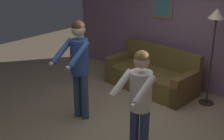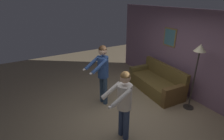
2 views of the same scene
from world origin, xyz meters
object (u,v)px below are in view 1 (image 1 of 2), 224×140
Objects in this scene: person_standing_right at (140,97)px; person_standing_left at (79,61)px; couch at (152,76)px; torchiere_lamp at (215,28)px.

person_standing_left is at bearing 170.03° from person_standing_right.
person_standing_left is 1.45m from person_standing_right.
couch is 2.50m from person_standing_right.
couch is 1.24× the size of person_standing_right.
torchiere_lamp is at bearing 53.74° from person_standing_left.
torchiere_lamp is 1.06× the size of person_standing_left.
couch is at bearing -174.28° from torchiere_lamp.
person_standing_left is (-0.24, -1.84, 0.77)m from couch.
torchiere_lamp reaches higher than couch.
couch is 1.71m from torchiere_lamp.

